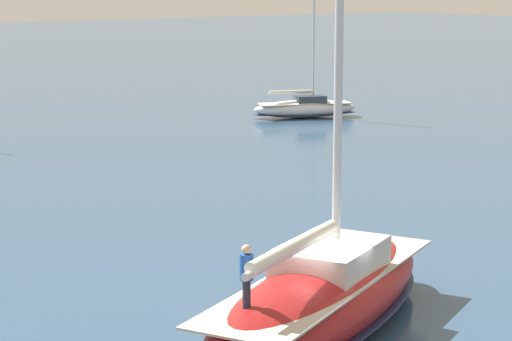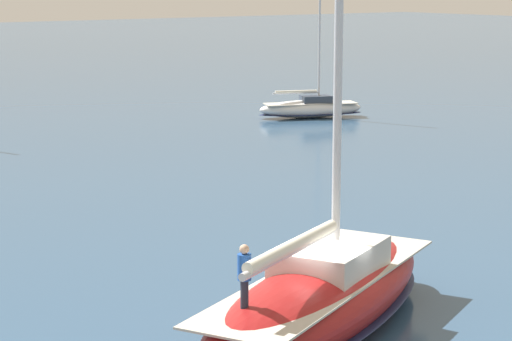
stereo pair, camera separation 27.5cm
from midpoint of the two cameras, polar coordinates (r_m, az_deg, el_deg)
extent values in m
plane|color=#2D4C6B|center=(28.00, 3.44, -9.32)|extent=(400.00, 400.00, 0.00)
ellipsoid|color=maroon|center=(27.67, 3.47, -7.36)|extent=(12.16, 8.06, 2.02)
ellipsoid|color=#19234C|center=(27.84, 3.45, -8.44)|extent=(12.28, 8.14, 0.24)
cube|color=#BCB7A8|center=(27.49, 3.48, -6.20)|extent=(10.64, 6.97, 0.06)
cube|color=beige|center=(27.88, 4.00, -5.00)|extent=(4.00, 3.52, 0.83)
cylinder|color=silver|center=(27.16, 4.51, 9.55)|extent=(0.24, 0.24, 14.84)
cylinder|color=silver|center=(25.65, 1.90, -4.60)|extent=(4.92, 2.46, 0.20)
cylinder|color=silver|center=(25.62, 1.91, -4.30)|extent=(4.49, 2.34, 0.32)
cylinder|color=#232838|center=(24.49, -0.87, -7.22)|extent=(0.27, 0.27, 0.85)
cylinder|color=#1E4CA5|center=(24.26, -0.87, -5.54)|extent=(0.45, 0.45, 0.65)
sphere|color=tan|center=(24.14, -0.88, -4.53)|extent=(0.24, 0.24, 0.24)
ellipsoid|color=silver|center=(71.00, 2.70, 3.55)|extent=(7.68, 4.82, 1.27)
ellipsoid|color=#19234C|center=(71.04, 2.70, 3.27)|extent=(7.76, 4.87, 0.15)
cube|color=#BCB7A8|center=(70.95, 2.70, 3.86)|extent=(6.73, 4.17, 0.06)
cube|color=#333D4C|center=(71.02, 2.99, 4.10)|extent=(2.49, 2.16, 0.52)
cylinder|color=silver|center=(70.71, 3.21, 7.64)|extent=(0.15, 0.15, 9.32)
cylinder|color=silver|center=(70.56, 1.86, 4.46)|extent=(3.14, 1.42, 0.13)
cylinder|color=silver|center=(70.55, 1.87, 4.53)|extent=(2.86, 1.36, 0.20)
camera|label=1|loc=(0.14, -90.27, -0.05)|focal=70.00mm
camera|label=2|loc=(0.14, 89.73, 0.05)|focal=70.00mm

